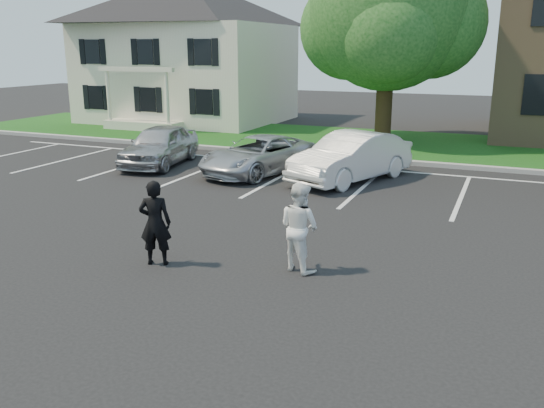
# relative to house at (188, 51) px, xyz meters

# --- Properties ---
(ground_plane) EXTENTS (90.00, 90.00, 0.00)m
(ground_plane) POSITION_rel_house_xyz_m (13.00, -19.97, -3.83)
(ground_plane) COLOR black
(ground_plane) RESTS_ON ground
(curb) EXTENTS (40.00, 0.30, 0.15)m
(curb) POSITION_rel_house_xyz_m (13.00, -7.97, -3.75)
(curb) COLOR gray
(curb) RESTS_ON ground
(grass_strip) EXTENTS (44.00, 8.00, 0.08)m
(grass_strip) POSITION_rel_house_xyz_m (13.00, -3.97, -3.79)
(grass_strip) COLOR #0D480F
(grass_strip) RESTS_ON ground
(stall_lines) EXTENTS (34.00, 5.36, 0.01)m
(stall_lines) POSITION_rel_house_xyz_m (14.40, -11.02, -3.82)
(stall_lines) COLOR silver
(stall_lines) RESTS_ON ground
(house) EXTENTS (10.30, 9.22, 7.60)m
(house) POSITION_rel_house_xyz_m (0.00, 0.00, 0.00)
(house) COLOR beige
(house) RESTS_ON ground
(tree) EXTENTS (7.80, 7.20, 8.80)m
(tree) POSITION_rel_house_xyz_m (11.79, -3.32, 1.52)
(tree) COLOR black
(tree) RESTS_ON ground
(man_black_suit) EXTENTS (0.70, 0.58, 1.65)m
(man_black_suit) POSITION_rel_house_xyz_m (10.89, -19.63, -3.01)
(man_black_suit) COLOR black
(man_black_suit) RESTS_ON ground
(man_white_shirt) EXTENTS (1.00, 0.90, 1.67)m
(man_white_shirt) POSITION_rel_house_xyz_m (13.49, -18.85, -2.99)
(man_white_shirt) COLOR white
(man_white_shirt) RESTS_ON ground
(car_silver_west) EXTENTS (2.31, 4.34, 1.41)m
(car_silver_west) POSITION_rel_house_xyz_m (5.55, -11.42, -3.13)
(car_silver_west) COLOR #ADADB2
(car_silver_west) RESTS_ON ground
(car_silver_minivan) EXTENTS (3.18, 4.80, 1.22)m
(car_silver_minivan) POSITION_rel_house_xyz_m (9.34, -11.39, -3.22)
(car_silver_minivan) COLOR #B5B7BE
(car_silver_minivan) RESTS_ON ground
(car_white_sedan) EXTENTS (3.15, 4.76, 1.48)m
(car_white_sedan) POSITION_rel_house_xyz_m (12.41, -11.25, -3.09)
(car_white_sedan) COLOR silver
(car_white_sedan) RESTS_ON ground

